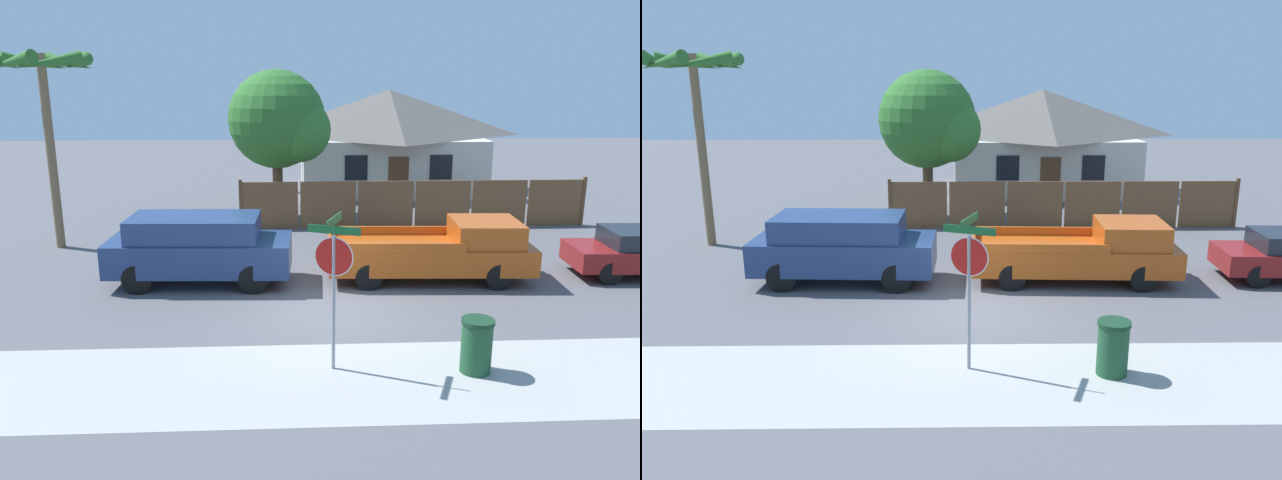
{
  "view_description": "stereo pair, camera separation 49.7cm",
  "coord_description": "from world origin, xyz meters",
  "views": [
    {
      "loc": [
        -0.92,
        -14.17,
        5.58
      ],
      "look_at": [
        -0.18,
        0.6,
        1.6
      ],
      "focal_mm": 35.0,
      "sensor_mm": 36.0,
      "label": 1
    },
    {
      "loc": [
        -0.42,
        -14.18,
        5.58
      ],
      "look_at": [
        -0.18,
        0.6,
        1.6
      ],
      "focal_mm": 35.0,
      "sensor_mm": 36.0,
      "label": 2
    }
  ],
  "objects": [
    {
      "name": "ground_plane",
      "position": [
        0.0,
        0.0,
        0.0
      ],
      "size": [
        80.0,
        80.0,
        0.0
      ],
      "primitive_type": "plane",
      "color": "#56565B"
    },
    {
      "name": "sidewalk_strip",
      "position": [
        0.0,
        -3.6,
        0.0
      ],
      "size": [
        36.0,
        3.2,
        0.01
      ],
      "color": "#A3A39E",
      "rests_on": "ground"
    },
    {
      "name": "wooden_fence",
      "position": [
        3.69,
        8.25,
        0.87
      ],
      "size": [
        12.89,
        0.12,
        1.84
      ],
      "color": "brown",
      "rests_on": "ground"
    },
    {
      "name": "house",
      "position": [
        3.91,
        16.08,
        2.49
      ],
      "size": [
        9.05,
        6.68,
        4.8
      ],
      "color": "beige",
      "rests_on": "ground"
    },
    {
      "name": "oak_tree",
      "position": [
        -1.19,
        10.1,
        3.75
      ],
      "size": [
        3.94,
        3.76,
        5.72
      ],
      "color": "brown",
      "rests_on": "ground"
    },
    {
      "name": "palm_tree",
      "position": [
        -8.48,
        6.08,
        5.37
      ],
      "size": [
        3.05,
        3.26,
        6.23
      ],
      "color": "brown",
      "rests_on": "ground"
    },
    {
      "name": "red_suv",
      "position": [
        -3.38,
        2.19,
        1.02
      ],
      "size": [
        4.97,
        2.15,
        1.88
      ],
      "rotation": [
        0.0,
        0.0,
        -0.05
      ],
      "color": "navy",
      "rests_on": "ground"
    },
    {
      "name": "orange_pickup",
      "position": [
        3.19,
        2.18,
        0.82
      ],
      "size": [
        5.64,
        2.22,
        1.68
      ],
      "rotation": [
        0.0,
        0.0,
        -0.05
      ],
      "color": "#B74C14",
      "rests_on": "ground"
    },
    {
      "name": "stop_sign",
      "position": [
        -0.11,
        -3.1,
        2.07
      ],
      "size": [
        0.96,
        0.87,
        3.04
      ],
      "rotation": [
        0.0,
        0.0,
        -0.37
      ],
      "color": "gray",
      "rests_on": "ground"
    },
    {
      "name": "trash_bin",
      "position": [
        2.62,
        -3.37,
        0.54
      ],
      "size": [
        0.63,
        0.63,
        1.08
      ],
      "color": "#1E4C2D",
      "rests_on": "ground"
    }
  ]
}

